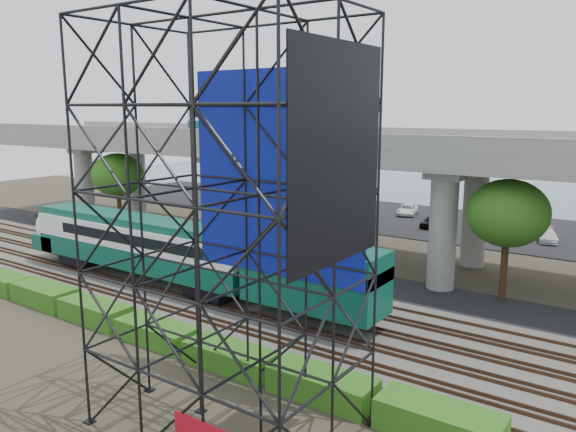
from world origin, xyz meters
The scene contains 13 objects.
ground centered at (0.00, 0.00, 0.00)m, with size 140.00×140.00×0.00m, color #474233.
ballast_bed centered at (0.00, 2.00, 0.10)m, with size 90.00×12.00×0.20m, color slate.
service_road centered at (0.00, 10.50, 0.04)m, with size 90.00×5.00×0.08m, color black.
parking_lot centered at (0.00, 34.00, 0.04)m, with size 90.00×18.00×0.08m, color black.
harbor_water centered at (0.00, 56.00, 0.01)m, with size 140.00×40.00×0.03m, color #41526B.
rail_tracks centered at (0.00, 2.00, 0.28)m, with size 90.00×9.52×0.16m.
commuter_train centered at (-5.27, 2.00, 2.88)m, with size 29.30×3.06×4.30m.
overpass centered at (-0.67, 16.00, 8.21)m, with size 80.00×12.00×12.40m.
scaffold_tower centered at (9.13, -7.98, 7.47)m, with size 9.36×6.36×15.00m.
hedge_strip centered at (1.01, -4.30, 0.56)m, with size 34.60×1.80×1.20m.
trees centered at (-4.67, 16.17, 5.57)m, with size 40.94×16.94×7.69m.
suv centered at (-6.31, 11.08, 0.75)m, with size 2.23×4.84×1.34m, color black.
parked_cars centered at (0.75, 33.62, 0.70)m, with size 38.60×9.74×1.31m.
Camera 1 is at (22.12, -22.85, 11.88)m, focal length 35.00 mm.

